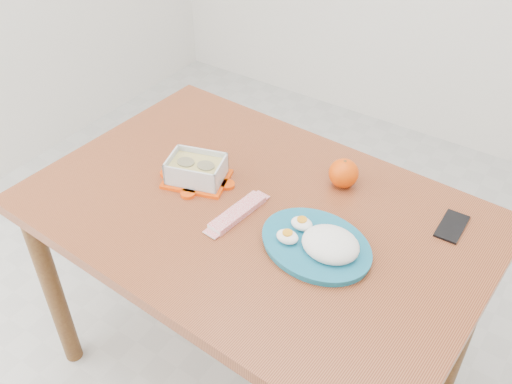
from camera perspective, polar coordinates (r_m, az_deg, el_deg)
The scene contains 7 objects.
ground at distance 2.13m, azimuth 1.93°, elevation -17.16°, with size 3.50×3.50×0.00m, color #B7B7B2.
dining_table at distance 1.62m, azimuth 0.00°, elevation -4.23°, with size 1.29×0.90×0.75m.
food_container at distance 1.65m, azimuth -5.99°, elevation 2.18°, with size 0.21×0.18×0.08m.
orange_fruit at distance 1.64m, azimuth 8.76°, elevation 1.88°, with size 0.09×0.09×0.09m, color #EF5A04.
rice_plate at distance 1.44m, azimuth 6.48°, elevation -5.04°, with size 0.34×0.34×0.08m.
candy_bar at distance 1.54m, azimuth -1.86°, elevation -2.08°, with size 0.19×0.05×0.02m, color red.
smartphone at distance 1.59m, azimuth 19.00°, elevation -3.26°, with size 0.06×0.12×0.01m, color black.
Camera 1 is at (0.60, -1.02, 1.77)m, focal length 40.00 mm.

